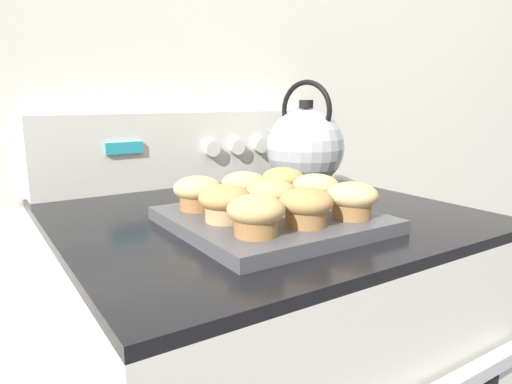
{
  "coord_description": "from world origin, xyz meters",
  "views": [
    {
      "loc": [
        -0.47,
        -0.35,
        1.13
      ],
      "look_at": [
        -0.06,
        0.28,
        0.98
      ],
      "focal_mm": 32.0,
      "sensor_mm": 36.0,
      "label": 1
    }
  ],
  "objects_px": {
    "muffin_r0_c2": "(352,199)",
    "muffin_r1_c2": "(316,189)",
    "muffin_r1_c1": "(271,195)",
    "muffin_pan": "(272,220)",
    "muffin_r0_c0": "(256,214)",
    "muffin_r2_c2": "(283,181)",
    "muffin_r2_c0": "(198,192)",
    "muffin_r1_c0": "(225,202)",
    "tea_kettle": "(305,146)",
    "muffin_r0_c1": "(306,206)",
    "muffin_r2_c1": "(244,186)"
  },
  "relations": [
    {
      "from": "muffin_r0_c1",
      "to": "muffin_r1_c1",
      "type": "distance_m",
      "value": 0.09
    },
    {
      "from": "muffin_r2_c0",
      "to": "muffin_r2_c2",
      "type": "bearing_deg",
      "value": -0.41
    },
    {
      "from": "tea_kettle",
      "to": "muffin_r0_c0",
      "type": "bearing_deg",
      "value": -136.89
    },
    {
      "from": "muffin_r0_c0",
      "to": "muffin_r2_c2",
      "type": "height_order",
      "value": "same"
    },
    {
      "from": "muffin_r1_c1",
      "to": "muffin_r2_c2",
      "type": "bearing_deg",
      "value": 45.02
    },
    {
      "from": "muffin_r0_c0",
      "to": "muffin_pan",
      "type": "bearing_deg",
      "value": 44.87
    },
    {
      "from": "muffin_r0_c1",
      "to": "muffin_r2_c1",
      "type": "distance_m",
      "value": 0.18
    },
    {
      "from": "muffin_r0_c0",
      "to": "muffin_r0_c1",
      "type": "relative_size",
      "value": 1.0
    },
    {
      "from": "muffin_r0_c0",
      "to": "muffin_r2_c2",
      "type": "relative_size",
      "value": 1.0
    },
    {
      "from": "tea_kettle",
      "to": "muffin_r2_c1",
      "type": "bearing_deg",
      "value": -149.73
    },
    {
      "from": "muffin_pan",
      "to": "muffin_r2_c2",
      "type": "height_order",
      "value": "muffin_r2_c2"
    },
    {
      "from": "muffin_r0_c1",
      "to": "tea_kettle",
      "type": "height_order",
      "value": "tea_kettle"
    },
    {
      "from": "muffin_r0_c2",
      "to": "muffin_r1_c2",
      "type": "xyz_separation_m",
      "value": [
        0.0,
        0.09,
        0.0
      ]
    },
    {
      "from": "muffin_r0_c0",
      "to": "muffin_r2_c1",
      "type": "xyz_separation_m",
      "value": [
        0.09,
        0.18,
        0.0
      ]
    },
    {
      "from": "muffin_r0_c0",
      "to": "muffin_r2_c1",
      "type": "height_order",
      "value": "same"
    },
    {
      "from": "muffin_r1_c1",
      "to": "muffin_r2_c1",
      "type": "relative_size",
      "value": 1.0
    },
    {
      "from": "muffin_r0_c2",
      "to": "muffin_r2_c2",
      "type": "bearing_deg",
      "value": 90.13
    },
    {
      "from": "muffin_r2_c0",
      "to": "muffin_r1_c0",
      "type": "bearing_deg",
      "value": -89.05
    },
    {
      "from": "muffin_pan",
      "to": "tea_kettle",
      "type": "bearing_deg",
      "value": 42.51
    },
    {
      "from": "tea_kettle",
      "to": "muffin_r0_c1",
      "type": "bearing_deg",
      "value": -128.65
    },
    {
      "from": "muffin_r0_c2",
      "to": "muffin_r2_c1",
      "type": "xyz_separation_m",
      "value": [
        -0.09,
        0.18,
        0.0
      ]
    },
    {
      "from": "muffin_r0_c0",
      "to": "muffin_r1_c2",
      "type": "distance_m",
      "value": 0.2
    },
    {
      "from": "muffin_r1_c0",
      "to": "muffin_r1_c1",
      "type": "relative_size",
      "value": 1.0
    },
    {
      "from": "muffin_r0_c2",
      "to": "tea_kettle",
      "type": "distance_m",
      "value": 0.39
    },
    {
      "from": "muffin_r0_c1",
      "to": "muffin_r2_c2",
      "type": "bearing_deg",
      "value": 63.39
    },
    {
      "from": "muffin_r0_c0",
      "to": "muffin_r0_c1",
      "type": "bearing_deg",
      "value": -0.22
    },
    {
      "from": "muffin_pan",
      "to": "muffin_r1_c1",
      "type": "distance_m",
      "value": 0.04
    },
    {
      "from": "muffin_pan",
      "to": "muffin_r2_c0",
      "type": "bearing_deg",
      "value": 134.21
    },
    {
      "from": "muffin_pan",
      "to": "muffin_r1_c0",
      "type": "height_order",
      "value": "muffin_r1_c0"
    },
    {
      "from": "muffin_r1_c0",
      "to": "muffin_pan",
      "type": "bearing_deg",
      "value": -0.29
    },
    {
      "from": "muffin_r1_c1",
      "to": "tea_kettle",
      "type": "distance_m",
      "value": 0.37
    },
    {
      "from": "muffin_r2_c1",
      "to": "muffin_r2_c2",
      "type": "distance_m",
      "value": 0.09
    },
    {
      "from": "muffin_pan",
      "to": "muffin_r1_c1",
      "type": "height_order",
      "value": "muffin_r1_c1"
    },
    {
      "from": "muffin_r0_c1",
      "to": "muffin_r2_c1",
      "type": "height_order",
      "value": "same"
    },
    {
      "from": "muffin_pan",
      "to": "muffin_r2_c1",
      "type": "height_order",
      "value": "muffin_r2_c1"
    },
    {
      "from": "muffin_r1_c2",
      "to": "muffin_r1_c1",
      "type": "bearing_deg",
      "value": 180.0
    },
    {
      "from": "muffin_r0_c2",
      "to": "muffin_r1_c2",
      "type": "height_order",
      "value": "same"
    },
    {
      "from": "muffin_r2_c0",
      "to": "muffin_pan",
      "type": "bearing_deg",
      "value": -45.79
    },
    {
      "from": "muffin_r1_c1",
      "to": "muffin_r2_c0",
      "type": "relative_size",
      "value": 1.0
    },
    {
      "from": "muffin_pan",
      "to": "muffin_r0_c2",
      "type": "bearing_deg",
      "value": -45.69
    },
    {
      "from": "muffin_r0_c2",
      "to": "muffin_r2_c0",
      "type": "bearing_deg",
      "value": 134.26
    },
    {
      "from": "muffin_r1_c1",
      "to": "muffin_r1_c2",
      "type": "distance_m",
      "value": 0.1
    },
    {
      "from": "muffin_r1_c0",
      "to": "tea_kettle",
      "type": "height_order",
      "value": "tea_kettle"
    },
    {
      "from": "muffin_r0_c2",
      "to": "muffin_r2_c0",
      "type": "height_order",
      "value": "same"
    },
    {
      "from": "muffin_pan",
      "to": "muffin_r2_c2",
      "type": "relative_size",
      "value": 3.81
    },
    {
      "from": "muffin_pan",
      "to": "muffin_r0_c2",
      "type": "xyz_separation_m",
      "value": [
        0.09,
        -0.09,
        0.04
      ]
    },
    {
      "from": "muffin_r1_c2",
      "to": "muffin_r2_c1",
      "type": "bearing_deg",
      "value": 135.73
    },
    {
      "from": "muffin_r0_c2",
      "to": "muffin_r1_c1",
      "type": "distance_m",
      "value": 0.13
    },
    {
      "from": "muffin_r2_c2",
      "to": "muffin_r0_c0",
      "type": "bearing_deg",
      "value": -134.9
    },
    {
      "from": "muffin_r1_c2",
      "to": "muffin_r0_c1",
      "type": "bearing_deg",
      "value": -136.81
    }
  ]
}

